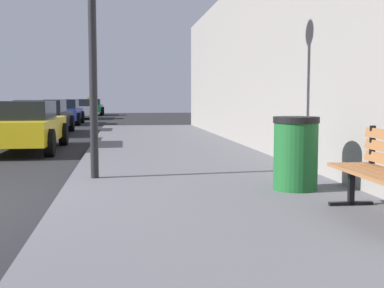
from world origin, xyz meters
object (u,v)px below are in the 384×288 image
object	(u,v)px
car_black	(42,117)
car_silver	(80,109)
trash_bin	(296,153)
car_green	(90,107)
car_blue	(62,112)
car_yellow	(22,126)

from	to	relation	value
car_black	car_silver	distance (m)	14.03
trash_bin	car_green	size ratio (longest dim) A/B	0.21
trash_bin	car_blue	bearing A→B (deg)	104.58
car_yellow	car_green	xyz separation A→B (m)	(0.05, 27.01, 0.00)
trash_bin	car_green	distance (m)	34.31
trash_bin	car_blue	world-z (taller)	car_blue
car_silver	car_black	bearing A→B (deg)	-91.00
trash_bin	car_black	xyz separation A→B (m)	(-5.17, 13.16, 0.02)
car_blue	car_green	world-z (taller)	car_green
trash_bin	car_yellow	xyz separation A→B (m)	(-4.75, 6.97, 0.02)
car_yellow	car_green	world-z (taller)	car_green
car_black	car_green	xyz separation A→B (m)	(0.48, 20.82, 0.00)
car_green	car_black	bearing A→B (deg)	-91.32
car_blue	car_green	size ratio (longest dim) A/B	0.96
car_blue	car_green	distance (m)	13.72
car_yellow	car_black	size ratio (longest dim) A/B	0.98
trash_bin	car_yellow	distance (m)	8.44
car_yellow	car_silver	xyz separation A→B (m)	(-0.18, 20.22, 0.00)
car_green	car_blue	bearing A→B (deg)	-92.43
car_yellow	trash_bin	bearing A→B (deg)	-55.75
car_black	car_green	bearing A→B (deg)	88.68
car_black	trash_bin	bearing A→B (deg)	-68.54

